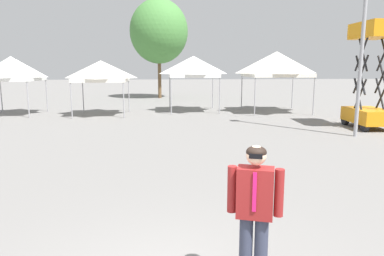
% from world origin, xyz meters
% --- Properties ---
extents(canopy_tent_far_right, '(2.90, 2.90, 3.19)m').
position_xyz_m(canopy_tent_far_right, '(-8.46, 17.22, 2.53)').
color(canopy_tent_far_right, '#9E9EA3').
rests_on(canopy_tent_far_right, ground).
extents(canopy_tent_far_left, '(2.81, 2.81, 2.97)m').
position_xyz_m(canopy_tent_far_left, '(-3.56, 16.69, 2.39)').
color(canopy_tent_far_left, '#9E9EA3').
rests_on(canopy_tent_far_left, ground).
extents(canopy_tent_behind_right, '(2.88, 2.88, 3.25)m').
position_xyz_m(canopy_tent_behind_right, '(1.57, 17.97, 2.63)').
color(canopy_tent_behind_right, '#9E9EA3').
rests_on(canopy_tent_behind_right, ground).
extents(canopy_tent_right_of_center, '(3.44, 3.44, 3.50)m').
position_xyz_m(canopy_tent_right_of_center, '(6.33, 17.23, 2.78)').
color(canopy_tent_right_of_center, '#9E9EA3').
rests_on(canopy_tent_right_of_center, ground).
extents(scissor_lift, '(1.47, 2.34, 4.49)m').
position_xyz_m(scissor_lift, '(8.67, 11.44, 1.33)').
color(scissor_lift, black).
rests_on(scissor_lift, ground).
extents(person_foreground, '(0.62, 0.36, 1.78)m').
position_xyz_m(person_foreground, '(0.83, 0.53, 1.03)').
color(person_foreground, '#33384C').
rests_on(person_foreground, ground).
extents(tree_behind_tents_left, '(4.76, 4.76, 8.09)m').
position_xyz_m(tree_behind_tents_left, '(-0.49, 27.17, 5.47)').
color(tree_behind_tents_left, brown).
rests_on(tree_behind_tents_left, ground).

